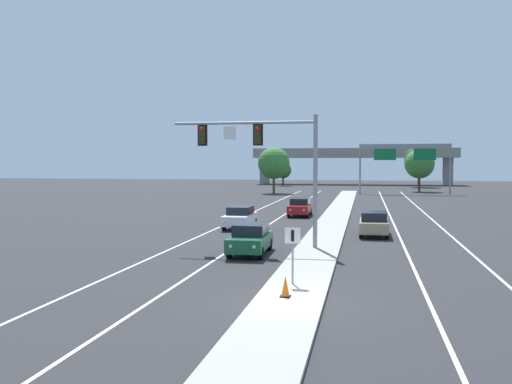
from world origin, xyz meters
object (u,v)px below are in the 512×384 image
object	(u,v)px
traffic_cone_median_nose	(285,287)
tree_far_left_a	(274,163)
car_receding_tan	(374,223)
overhead_signal_mast	(268,152)
tree_far_right_b	(419,160)
car_oncoming_green	(250,238)
median_sign_post	(293,246)
tree_far_left_b	(283,170)
car_oncoming_red	(300,207)
tree_far_right_c	(420,164)
highway_sign_gantry	(405,153)
car_oncoming_white	(240,217)

from	to	relation	value
traffic_cone_median_nose	tree_far_left_a	size ratio (longest dim) A/B	0.11
traffic_cone_median_nose	car_receding_tan	bearing A→B (deg)	79.91
overhead_signal_mast	tree_far_right_b	distance (m)	81.97
car_receding_tan	car_oncoming_green	bearing A→B (deg)	-126.56
car_receding_tan	traffic_cone_median_nose	size ratio (longest dim) A/B	6.06
car_oncoming_green	tree_far_right_b	distance (m)	84.15
median_sign_post	tree_far_left_b	distance (m)	91.80
median_sign_post	car_oncoming_green	size ratio (longest dim) A/B	0.49
tree_far_left_b	tree_far_left_a	size ratio (longest dim) A/B	0.68
overhead_signal_mast	car_oncoming_red	size ratio (longest dim) A/B	1.80
traffic_cone_median_nose	tree_far_left_a	world-z (taller)	tree_far_left_a
median_sign_post	tree_far_right_c	bearing A→B (deg)	81.28
highway_sign_gantry	tree_far_left_a	size ratio (longest dim) A/B	1.89
highway_sign_gantry	car_oncoming_green	bearing A→B (deg)	-101.23
median_sign_post	tree_far_right_b	bearing A→B (deg)	82.04
traffic_cone_median_nose	car_oncoming_green	bearing A→B (deg)	108.40
overhead_signal_mast	highway_sign_gantry	bearing A→B (deg)	78.97
overhead_signal_mast	highway_sign_gantry	world-z (taller)	highway_sign_gantry
car_oncoming_green	tree_far_left_b	bearing A→B (deg)	97.06
median_sign_post	tree_far_left_a	xyz separation A→B (m)	(-11.00, 63.81, 2.99)
tree_far_right_b	tree_far_right_c	xyz separation A→B (m)	(-1.39, -16.99, -0.63)
car_receding_tan	tree_far_left_a	bearing A→B (deg)	106.64
tree_far_right_c	tree_far_left_b	distance (m)	30.46
highway_sign_gantry	tree_far_right_b	world-z (taller)	tree_far_right_b
tree_far_right_b	tree_far_left_a	world-z (taller)	tree_far_right_b
overhead_signal_mast	highway_sign_gantry	xyz separation A→B (m)	(10.95, 56.13, 0.80)
car_oncoming_red	tree_far_left_a	size ratio (longest dim) A/B	0.64
car_oncoming_white	car_receding_tan	bearing A→B (deg)	-14.26
car_receding_tan	tree_far_right_b	xyz separation A→B (m)	(9.32, 73.89, 4.28)
car_oncoming_white	tree_far_right_b	bearing A→B (deg)	75.30
car_oncoming_white	car_oncoming_red	world-z (taller)	same
median_sign_post	car_oncoming_red	world-z (taller)	median_sign_post
tree_far_left_b	traffic_cone_median_nose	bearing A→B (deg)	-81.74
car_receding_tan	tree_far_left_b	bearing A→B (deg)	102.63
median_sign_post	car_oncoming_white	xyz separation A→B (m)	(-6.17, 18.48, -0.77)
car_oncoming_green	car_oncoming_red	bearing A→B (deg)	89.50
car_oncoming_red	highway_sign_gantry	distance (m)	39.05
car_oncoming_red	highway_sign_gantry	xyz separation A→B (m)	(11.35, 36.98, 5.34)
tree_far_left_b	tree_far_left_a	bearing A→B (deg)	-84.76
overhead_signal_mast	tree_far_right_c	size ratio (longest dim) A/B	1.18
overhead_signal_mast	car_oncoming_white	size ratio (longest dim) A/B	1.80
car_oncoming_white	traffic_cone_median_nose	world-z (taller)	car_oncoming_white
median_sign_post	car_oncoming_red	xyz separation A→B (m)	(-2.97, 28.56, -0.77)
overhead_signal_mast	tree_far_left_a	world-z (taller)	overhead_signal_mast
car_oncoming_green	traffic_cone_median_nose	size ratio (longest dim) A/B	6.09
median_sign_post	highway_sign_gantry	bearing A→B (deg)	82.71
car_receding_tan	tree_far_left_b	distance (m)	76.60
car_oncoming_white	traffic_cone_median_nose	xyz separation A→B (m)	(6.20, -20.62, -0.31)
car_oncoming_red	traffic_cone_median_nose	bearing A→B (deg)	-84.43
traffic_cone_median_nose	car_oncoming_white	bearing A→B (deg)	106.73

